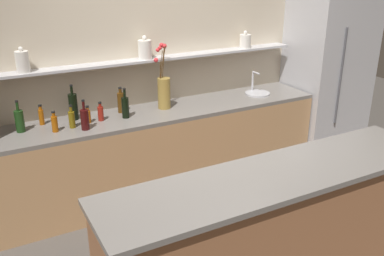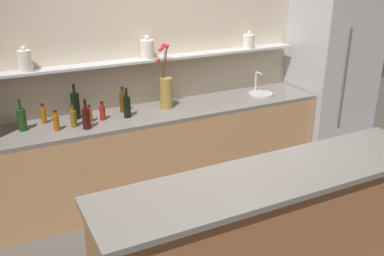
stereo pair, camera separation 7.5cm
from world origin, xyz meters
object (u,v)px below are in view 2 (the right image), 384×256
object	(u,v)px
sink_fixture	(260,92)
bottle_wine_3	(127,106)
refrigerator	(331,77)
bottle_sauce_5	(44,115)
flower_vase	(166,90)
bottle_oil_0	(73,118)
bottle_wine_8	(86,118)
bottle_wine_1	(22,119)
bottle_wine_7	(75,105)
bottle_spirit_9	(123,101)
bottle_sauce_4	(56,122)
bottle_sauce_6	(90,115)
bottle_sauce_2	(102,112)

from	to	relation	value
sink_fixture	bottle_wine_3	world-z (taller)	bottle_wine_3
refrigerator	bottle_sauce_5	distance (m)	3.37
refrigerator	flower_vase	world-z (taller)	refrigerator
refrigerator	bottle_wine_3	size ratio (longest dim) A/B	6.81
bottle_oil_0	bottle_wine_8	bearing A→B (deg)	-47.21
bottle_wine_1	bottle_wine_7	bearing A→B (deg)	10.40
bottle_wine_3	bottle_wine_8	distance (m)	0.45
bottle_sauce_5	bottle_spirit_9	size ratio (longest dim) A/B	0.75
bottle_wine_3	bottle_wine_7	world-z (taller)	bottle_wine_7
bottle_sauce_4	bottle_oil_0	bearing A→B (deg)	9.38
sink_fixture	bottle_oil_0	distance (m)	2.12
bottle_wine_3	bottle_sauce_6	bearing A→B (deg)	175.12
flower_vase	bottle_sauce_5	xyz separation A→B (m)	(-1.21, 0.10, -0.11)
bottle_wine_3	bottle_sauce_4	world-z (taller)	bottle_wine_3
sink_fixture	bottle_sauce_5	bearing A→B (deg)	176.15
bottle_oil_0	bottle_wine_8	world-z (taller)	bottle_wine_8
bottle_wine_1	bottle_sauce_4	distance (m)	0.31
bottle_oil_0	bottle_wine_3	world-z (taller)	bottle_wine_3
bottle_sauce_6	bottle_sauce_2	bearing A→B (deg)	2.26
bottle_sauce_4	bottle_sauce_6	world-z (taller)	bottle_sauce_4
bottle_oil_0	bottle_wine_3	size ratio (longest dim) A/B	0.73
bottle_wine_3	bottle_sauce_4	xyz separation A→B (m)	(-0.68, -0.05, -0.03)
bottle_oil_0	bottle_sauce_2	bearing A→B (deg)	11.17
refrigerator	bottle_oil_0	distance (m)	3.13
bottle_wine_1	bottle_sauce_5	distance (m)	0.22
bottle_spirit_9	bottle_sauce_5	bearing A→B (deg)	178.52
bottle_sauce_4	bottle_sauce_5	bearing A→B (deg)	106.93
bottle_sauce_5	bottle_spirit_9	world-z (taller)	bottle_spirit_9
bottle_wine_7	bottle_sauce_4	bearing A→B (deg)	-134.08
refrigerator	bottle_spirit_9	xyz separation A→B (m)	(-2.60, 0.19, 0.02)
bottle_wine_1	bottle_sauce_5	bearing A→B (deg)	25.04
bottle_sauce_2	bottle_wine_1	bearing A→B (deg)	175.10
flower_vase	bottle_sauce_6	distance (m)	0.82
sink_fixture	bottle_spirit_9	xyz separation A→B (m)	(-1.58, 0.14, 0.08)
bottle_wine_1	flower_vase	bearing A→B (deg)	-0.33
sink_fixture	bottle_sauce_4	distance (m)	2.28
refrigerator	bottle_spirit_9	distance (m)	2.60
bottle_sauce_6	bottle_spirit_9	bearing A→B (deg)	20.50
bottle_oil_0	bottle_sauce_2	distance (m)	0.29
bottle_wine_7	bottle_oil_0	bearing A→B (deg)	-108.22
bottle_wine_8	bottle_spirit_9	bearing A→B (deg)	33.51
bottle_wine_8	bottle_sauce_4	bearing A→B (deg)	163.50
sink_fixture	bottle_spirit_9	bearing A→B (deg)	175.00
refrigerator	bottle_sauce_5	bearing A→B (deg)	176.48
bottle_wine_1	bottle_sauce_2	xyz separation A→B (m)	(0.72, -0.06, -0.03)
bottle_wine_3	bottle_oil_0	bearing A→B (deg)	-177.71
bottle_wine_3	refrigerator	bearing A→B (deg)	-0.36
bottle_sauce_5	bottle_wine_3	bearing A→B (deg)	-14.17
refrigerator	bottle_wine_3	xyz separation A→B (m)	(-2.61, 0.02, 0.02)
bottle_sauce_6	bottle_wine_7	bearing A→B (deg)	120.49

